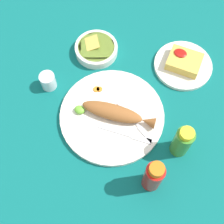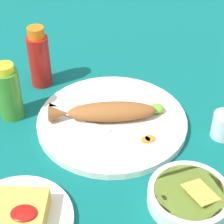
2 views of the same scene
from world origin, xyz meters
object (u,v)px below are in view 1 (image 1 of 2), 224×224
salt_cup (48,82)px  side_plate_fries (183,65)px  fried_fish (116,113)px  fork_far (128,135)px  fork_near (137,124)px  hot_sauce_bottle_red (153,176)px  main_plate (112,116)px  hot_sauce_bottle_green (182,142)px  guacamole_bowl (96,49)px

salt_cup → side_plate_fries: bearing=-147.9°
fried_fish → fork_far: 0.09m
fried_fish → fork_near: bearing=171.3°
fried_fish → hot_sauce_bottle_red: (-0.19, 0.17, 0.04)m
fork_far → salt_cup: bearing=162.4°
main_plate → side_plate_fries: main_plate is taller
fried_fish → hot_sauce_bottle_green: (-0.23, 0.03, 0.03)m
fork_near → side_plate_fries: (-0.07, -0.30, -0.01)m
guacamole_bowl → hot_sauce_bottle_green: bearing=148.1°
hot_sauce_bottle_green → salt_cup: 0.51m
hot_sauce_bottle_green → guacamole_bowl: 0.48m
fork_far → side_plate_fries: 0.36m
fork_far → salt_cup: 0.35m
hot_sauce_bottle_green → salt_cup: hot_sauce_bottle_green is taller
hot_sauce_bottle_red → guacamole_bowl: bearing=-47.6°
fried_fish → side_plate_fries: size_ratio=1.19×
salt_cup → side_plate_fries: size_ratio=0.29×
hot_sauce_bottle_red → guacamole_bowl: size_ratio=1.05×
fried_fish → hot_sauce_bottle_green: 0.24m
fork_near → fork_far: size_ratio=0.91×
hot_sauce_bottle_green → side_plate_fries: size_ratio=0.68×
hot_sauce_bottle_red → side_plate_fries: hot_sauce_bottle_red is taller
fork_near → fried_fish: bearing=-153.6°
hot_sauce_bottle_green → hot_sauce_bottle_red: bearing=71.4°
hot_sauce_bottle_red → salt_cup: hot_sauce_bottle_red is taller
hot_sauce_bottle_green → side_plate_fries: bearing=-75.6°
fork_near → hot_sauce_bottle_green: 0.16m
fork_far → salt_cup: size_ratio=2.99×
fork_near → side_plate_fries: fork_near is taller
side_plate_fries → guacamole_bowl: (0.33, 0.06, 0.01)m
fried_fish → hot_sauce_bottle_red: bearing=132.2°
hot_sauce_bottle_green → salt_cup: size_ratio=2.36×
fried_fish → guacamole_bowl: size_ratio=1.60×
fork_far → guacamole_bowl: size_ratio=1.15×
main_plate → guacamole_bowl: (0.16, -0.23, 0.01)m
main_plate → hot_sauce_bottle_red: hot_sauce_bottle_red is taller
fork_far → hot_sauce_bottle_red: size_ratio=1.10×
hot_sauce_bottle_green → side_plate_fries: 0.34m
fork_near → fork_far: 0.05m
main_plate → hot_sauce_bottle_green: bearing=174.5°
fork_near → side_plate_fries: 0.31m
fork_near → fork_far: bearing=-76.7°
hot_sauce_bottle_green → guacamole_bowl: size_ratio=0.91×
main_plate → fork_near: fork_near is taller
fork_near → side_plate_fries: bearing=105.6°
fork_near → salt_cup: 0.35m
fried_fish → salt_cup: salt_cup is taller
main_plate → fried_fish: (-0.01, -0.00, 0.03)m
hot_sauce_bottle_red → guacamole_bowl: 0.54m
fork_far → side_plate_fries: size_ratio=0.86×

